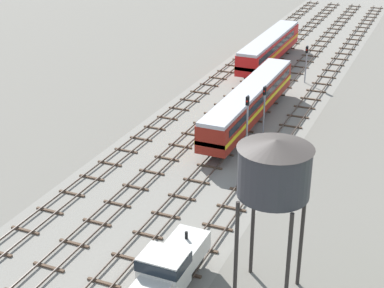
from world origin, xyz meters
The scene contains 13 objects.
ground_plane centered at (0.00, 56.00, 0.00)m, with size 480.00×480.00×0.00m, color slate.
ballast_bed centered at (0.00, 56.00, 0.00)m, with size 16.72×176.00×0.01m, color gray.
track_far_left centered at (-6.36, 57.00, 0.14)m, with size 2.40×126.00×0.29m.
track_left centered at (-2.12, 57.00, 0.14)m, with size 2.40×126.00×0.29m.
track_centre_left centered at (2.12, 57.00, 0.14)m, with size 2.40×126.00×0.29m.
track_centre centered at (6.36, 57.00, 0.14)m, with size 2.40×126.00×0.29m.
shunter_loco_centre_nearest centered at (6.36, 22.98, 2.01)m, with size 2.74×8.46×3.10m.
passenger_coach_centre_left_near centered at (2.12, 51.47, 2.61)m, with size 2.96×22.00×3.80m.
diesel_railcar_left_mid centered at (-2.12, 72.87, 2.60)m, with size 2.96×20.50×3.80m.
water_tower centered at (11.83, 25.85, 8.55)m, with size 4.37×4.37×10.39m.
signal_post_nearest centered at (4.24, 44.28, 3.70)m, with size 0.28×0.47×5.87m.
signal_post_near centered at (4.24, 49.60, 3.26)m, with size 0.28×0.47×5.12m.
signal_post_mid centered at (4.24, 67.32, 3.07)m, with size 0.28×0.47×4.79m.
Camera 1 is at (19.34, -3.21, 23.57)m, focal length 55.17 mm.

